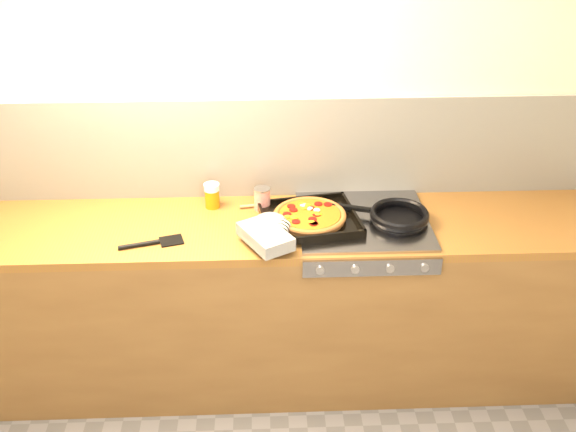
{
  "coord_description": "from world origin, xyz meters",
  "views": [
    {
      "loc": [
        -0.01,
        -1.59,
        2.47
      ],
      "look_at": [
        0.1,
        1.08,
        0.95
      ],
      "focal_mm": 42.0,
      "sensor_mm": 36.0,
      "label": 1
    }
  ],
  "objects_px": {
    "frying_pan": "(398,216)",
    "tomato_can": "(262,199)",
    "juice_glass": "(212,195)",
    "pizza_on_tray": "(297,221)"
  },
  "relations": [
    {
      "from": "tomato_can",
      "to": "juice_glass",
      "type": "relative_size",
      "value": 0.91
    },
    {
      "from": "pizza_on_tray",
      "to": "frying_pan",
      "type": "height_order",
      "value": "pizza_on_tray"
    },
    {
      "from": "pizza_on_tray",
      "to": "juice_glass",
      "type": "distance_m",
      "value": 0.46
    },
    {
      "from": "frying_pan",
      "to": "tomato_can",
      "type": "xyz_separation_m",
      "value": [
        -0.62,
        0.16,
        0.02
      ]
    },
    {
      "from": "frying_pan",
      "to": "juice_glass",
      "type": "xyz_separation_m",
      "value": [
        -0.86,
        0.2,
        0.02
      ]
    },
    {
      "from": "frying_pan",
      "to": "tomato_can",
      "type": "bearing_deg",
      "value": 165.31
    },
    {
      "from": "frying_pan",
      "to": "juice_glass",
      "type": "bearing_deg",
      "value": 167.24
    },
    {
      "from": "pizza_on_tray",
      "to": "tomato_can",
      "type": "relative_size",
      "value": 5.18
    },
    {
      "from": "frying_pan",
      "to": "tomato_can",
      "type": "height_order",
      "value": "tomato_can"
    },
    {
      "from": "juice_glass",
      "to": "frying_pan",
      "type": "bearing_deg",
      "value": -12.76
    }
  ]
}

